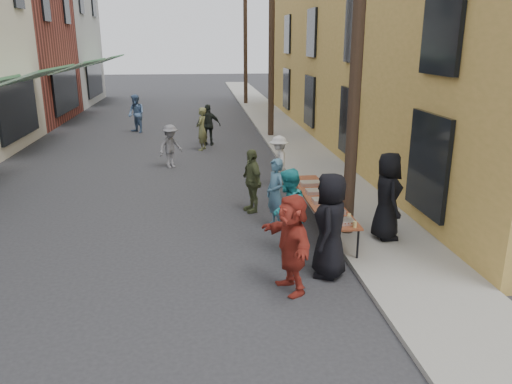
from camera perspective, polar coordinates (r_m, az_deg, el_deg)
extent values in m
plane|color=#28282B|center=(8.31, -13.63, -13.84)|extent=(120.00, 120.00, 0.00)
cube|color=gray|center=(22.81, 3.44, 6.46)|extent=(2.20, 60.00, 0.10)
cube|color=gray|center=(37.77, -24.63, 15.96)|extent=(8.00, 8.00, 9.00)
cube|color=#B49140|center=(23.36, 19.83, 17.99)|extent=(10.00, 28.00, 10.00)
cylinder|color=#2D2116|center=(10.59, 11.64, 18.31)|extent=(0.26, 0.26, 9.00)
cylinder|color=#2D2116|center=(22.33, 1.79, 17.74)|extent=(0.26, 0.26, 9.00)
cylinder|color=#2D2116|center=(34.25, -1.22, 17.46)|extent=(0.26, 0.26, 9.00)
cube|color=#612B17|center=(11.44, 7.43, -0.79)|extent=(0.70, 4.00, 0.04)
cylinder|color=black|center=(9.80, 8.29, -6.27)|extent=(0.04, 0.04, 0.71)
cylinder|color=black|center=(9.96, 11.54, -6.06)|extent=(0.04, 0.04, 0.71)
cylinder|color=black|center=(13.25, 4.23, 0.08)|extent=(0.04, 0.04, 0.71)
cylinder|color=black|center=(13.36, 6.67, 0.16)|extent=(0.04, 0.04, 0.71)
cube|color=maroon|center=(9.92, 9.69, -3.34)|extent=(0.50, 0.33, 0.08)
cube|color=#B2B2B7|center=(10.51, 8.72, -2.13)|extent=(0.50, 0.33, 0.08)
cube|color=tan|center=(11.15, 7.80, -0.96)|extent=(0.50, 0.33, 0.08)
cube|color=#B2B2B7|center=(11.80, 6.98, 0.08)|extent=(0.50, 0.33, 0.08)
cube|color=tan|center=(12.45, 6.24, 1.00)|extent=(0.50, 0.33, 0.08)
cylinder|color=#A57F26|center=(9.59, 8.91, -4.02)|extent=(0.07, 0.07, 0.08)
cylinder|color=#A57F26|center=(9.68, 8.76, -3.81)|extent=(0.07, 0.07, 0.08)
cylinder|color=#A57F26|center=(9.77, 8.61, -3.60)|extent=(0.07, 0.07, 0.08)
cylinder|color=tan|center=(9.75, 11.23, -3.67)|extent=(0.08, 0.08, 0.12)
imported|color=black|center=(9.14, 8.49, -3.81)|extent=(0.93, 1.12, 1.96)
imported|color=#456E86|center=(11.46, 2.23, -0.17)|extent=(0.58, 0.70, 1.64)
imported|color=teal|center=(9.97, 3.70, -2.38)|extent=(0.97, 1.07, 1.79)
imported|color=silver|center=(14.75, 2.62, 3.51)|extent=(0.66, 1.04, 1.53)
imported|color=#4E5732|center=(12.54, -0.48, 1.31)|extent=(0.67, 1.02, 1.61)
imported|color=#9C2E22|center=(8.55, 4.10, -5.89)|extent=(0.91, 1.70, 1.75)
imported|color=black|center=(10.88, 14.76, -0.45)|extent=(0.62, 0.93, 1.88)
imported|color=slate|center=(17.27, -9.75, 5.17)|extent=(1.08, 1.05, 1.48)
imported|color=black|center=(20.80, -5.45, 7.63)|extent=(1.05, 0.56, 1.70)
imported|color=#63663B|center=(19.91, -6.22, 7.17)|extent=(0.58, 0.71, 1.69)
imported|color=#4E6D97|center=(24.33, -13.53, 8.69)|extent=(1.08, 1.09, 1.78)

